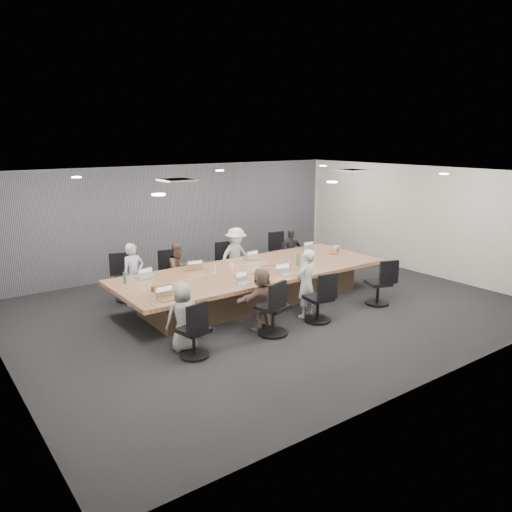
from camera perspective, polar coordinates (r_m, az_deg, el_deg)
floor at (r=10.58m, az=1.28°, el=-5.95°), size 10.00×8.00×0.00m
ceiling at (r=10.00m, az=1.36°, el=9.36°), size 10.00×8.00×0.00m
wall_back at (r=13.54m, az=-9.01°, el=4.32°), size 10.00×0.00×2.80m
wall_front at (r=7.52m, az=20.16°, el=-3.75°), size 10.00×0.00×2.80m
wall_right at (r=13.76m, az=18.17°, el=3.96°), size 0.00×8.00×2.80m
curtain at (r=13.47m, az=-8.85°, el=4.28°), size 9.80×0.04×2.80m
conference_table at (r=10.83m, az=-0.31°, el=-3.24°), size 6.00×2.20×0.74m
chair_0 at (r=11.28m, az=-14.43°, el=-2.81°), size 0.73×0.73×0.87m
chair_1 at (r=11.71m, az=-9.57°, el=-2.34°), size 0.54×0.54×0.73m
chair_2 at (r=12.44m, az=-3.18°, el=-1.21°), size 0.55×0.55×0.73m
chair_3 at (r=13.41m, az=3.00°, el=0.13°), size 0.67×0.67×0.85m
chair_4 at (r=8.27m, az=-7.13°, el=-8.91°), size 0.61×0.61×0.77m
chair_5 at (r=9.08m, az=1.95°, el=-6.34°), size 0.74×0.74×0.88m
chair_6 at (r=9.78m, az=7.09°, el=-5.22°), size 0.61×0.61×0.80m
chair_7 at (r=10.99m, az=13.77°, el=-3.41°), size 0.68×0.68×0.79m
person_0 at (r=10.90m, az=-13.82°, el=-2.06°), size 0.53×0.38×1.34m
laptop_0 at (r=10.39m, az=-12.68°, el=-2.31°), size 0.37×0.29×0.02m
person_1 at (r=11.34m, az=-8.82°, el=-1.54°), size 0.68×0.59×1.22m
laptop_1 at (r=10.83m, az=-7.51°, el=-1.44°), size 0.38×0.30×0.02m
person_2 at (r=12.08m, az=-2.30°, el=-0.03°), size 0.93×0.57×1.40m
laptop_2 at (r=11.62m, az=-0.80°, el=-0.30°), size 0.31×0.22×0.02m
person_3 at (r=13.11m, az=3.97°, el=0.54°), size 0.73×0.40×1.18m
laptop_3 at (r=12.67m, az=5.57°, el=0.79°), size 0.29×0.20×0.02m
person_4 at (r=8.48m, az=-8.33°, el=-6.86°), size 0.63×0.47×1.18m
laptop_4 at (r=8.89m, az=-10.02°, el=-4.88°), size 0.35×0.25×0.02m
person_5 at (r=9.30m, az=0.63°, el=-4.90°), size 1.14×0.58×1.17m
laptop_5 at (r=9.68m, az=-1.31°, el=-3.15°), size 0.31×0.23×0.02m
person_6 at (r=9.94m, az=5.77°, el=-3.12°), size 0.56×0.43×1.38m
laptop_6 at (r=10.32m, az=3.75°, el=-2.11°), size 0.38×0.30×0.02m
bottle_green_left at (r=10.00m, az=-14.78°, el=-2.42°), size 0.08×0.08×0.23m
bottle_green_right at (r=11.01m, az=4.84°, el=-0.44°), size 0.08×0.08×0.28m
bottle_clear at (r=10.35m, az=-4.74°, el=-1.55°), size 0.08×0.08×0.20m
cup_white_far at (r=10.78m, az=-2.80°, el=-1.17°), size 0.10×0.10×0.11m
cup_white_near at (r=11.68m, az=5.47°, el=-0.10°), size 0.10×0.10×0.09m
mug_brown at (r=9.38m, az=-11.66°, el=-3.71°), size 0.11×0.11×0.10m
mic_left at (r=10.19m, az=-2.05°, el=-2.26°), size 0.18×0.15×0.03m
mic_right at (r=11.03m, az=3.30°, el=-1.05°), size 0.18×0.15×0.03m
stapler at (r=10.23m, az=0.34°, el=-2.10°), size 0.16×0.05×0.06m
canvas_bag at (r=12.53m, az=9.02°, el=0.82°), size 0.29×0.25×0.13m
snack_packet at (r=12.24m, az=8.81°, el=0.30°), size 0.19×0.15×0.04m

